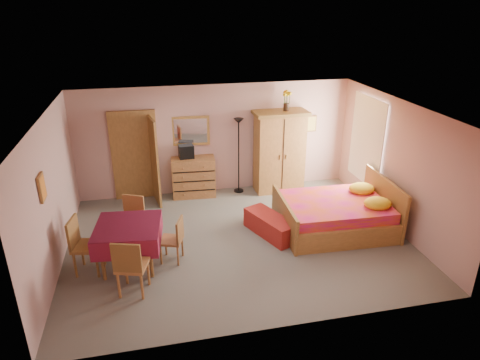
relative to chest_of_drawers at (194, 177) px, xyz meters
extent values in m
plane|color=#68635B|center=(0.60, -2.27, -0.47)|extent=(6.50, 6.50, 0.00)
plane|color=brown|center=(0.60, -2.27, 2.13)|extent=(6.50, 6.50, 0.00)
cube|color=tan|center=(0.60, 0.23, 0.83)|extent=(6.50, 0.10, 2.60)
cube|color=tan|center=(0.60, -4.77, 0.83)|extent=(6.50, 0.10, 2.60)
cube|color=tan|center=(-2.65, -2.27, 0.83)|extent=(0.10, 5.00, 2.60)
cube|color=tan|center=(3.85, -2.27, 0.83)|extent=(0.10, 5.00, 2.60)
cube|color=#9E6B35|center=(-1.30, 0.20, 0.55)|extent=(1.06, 0.12, 2.15)
cube|color=white|center=(3.81, -1.07, 0.98)|extent=(0.08, 1.40, 1.95)
cube|color=orange|center=(-2.62, -2.87, 1.23)|extent=(0.04, 0.32, 0.42)
cube|color=#D8BF59|center=(2.95, 0.20, 1.08)|extent=(0.30, 0.04, 0.40)
cube|color=#9E6335|center=(0.00, 0.00, 0.00)|extent=(1.04, 0.57, 0.95)
cube|color=white|center=(0.00, 0.21, 1.08)|extent=(0.88, 0.12, 0.70)
cube|color=black|center=(-0.14, 0.05, 0.63)|extent=(0.35, 0.27, 0.31)
cube|color=black|center=(1.09, 0.00, 0.44)|extent=(0.28, 0.28, 1.83)
cube|color=#A67038|center=(2.07, -0.11, 0.51)|extent=(1.28, 0.69, 1.98)
cube|color=gold|center=(2.21, -0.08, 1.74)|extent=(0.20, 0.20, 0.48)
cube|color=#C91374|center=(2.60, -2.24, 0.04)|extent=(2.28, 1.83, 1.03)
cube|color=maroon|center=(1.27, -2.19, -0.27)|extent=(0.89, 1.30, 0.41)
cube|color=maroon|center=(-1.44, -2.69, -0.07)|extent=(1.21, 1.21, 0.80)
cube|color=#AF6F3B|center=(-1.37, -3.47, 0.03)|extent=(0.57, 0.57, 1.01)
cube|color=olive|center=(-1.43, -1.97, 0.00)|extent=(0.57, 0.57, 0.95)
cube|color=#9E6A35|center=(-2.13, -2.73, 0.03)|extent=(0.54, 0.54, 1.01)
cube|color=#9C6035|center=(-0.72, -2.69, -0.05)|extent=(0.49, 0.49, 0.84)
camera|label=1|loc=(-0.93, -9.39, 3.89)|focal=32.00mm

